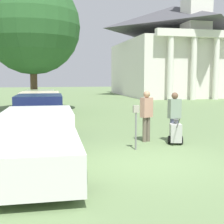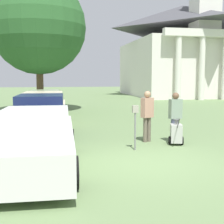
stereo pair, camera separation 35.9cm
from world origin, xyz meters
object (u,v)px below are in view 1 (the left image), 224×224
(parked_car_sage, at_px, (40,104))
(parked_car_white, at_px, (39,141))
(church, at_px, (174,49))
(parked_car_cream, at_px, (40,110))
(person_supervisor, at_px, (174,114))
(person_worker, at_px, (147,113))
(parking_meter, at_px, (136,119))
(equipment_cart, at_px, (176,133))
(parked_car_navy, at_px, (40,119))

(parked_car_sage, bearing_deg, parked_car_white, -87.82)
(church, bearing_deg, parked_car_sage, -132.77)
(parked_car_white, distance_m, parked_car_cream, 7.10)
(parked_car_cream, xyz_separation_m, person_supervisor, (4.50, -4.89, 0.26))
(person_worker, bearing_deg, church, -141.71)
(parked_car_sage, height_order, parking_meter, parked_car_sage)
(parking_meter, relative_size, equipment_cart, 1.38)
(equipment_cart, bearing_deg, person_worker, 156.12)
(parked_car_cream, distance_m, parked_car_sage, 3.44)
(parked_car_cream, relative_size, person_supervisor, 2.85)
(parked_car_white, height_order, parked_car_cream, parked_car_cream)
(person_supervisor, bearing_deg, parked_car_white, 18.63)
(parked_car_navy, relative_size, church, 0.24)
(parked_car_cream, distance_m, person_supervisor, 6.65)
(person_supervisor, distance_m, equipment_cart, 0.69)
(parked_car_white, height_order, parked_car_sage, parked_car_sage)
(parked_car_cream, xyz_separation_m, church, (15.56, 20.26, 4.75))
(person_worker, distance_m, church, 27.94)
(parked_car_white, height_order, person_worker, person_worker)
(parking_meter, distance_m, person_worker, 1.32)
(church, bearing_deg, parking_meter, -116.04)
(parked_car_cream, bearing_deg, person_supervisor, -45.23)
(parked_car_white, bearing_deg, church, 62.55)
(parked_car_sage, height_order, church, church)
(parked_car_navy, distance_m, parked_car_sage, 6.91)
(parking_meter, xyz_separation_m, equipment_cart, (1.52, 0.46, -0.57))
(equipment_cart, xyz_separation_m, church, (11.16, 25.50, 5.09))
(parked_car_white, relative_size, person_supervisor, 3.07)
(parked_car_cream, bearing_deg, person_worker, -49.75)
(parked_car_sage, xyz_separation_m, equipment_cart, (4.40, -8.68, -0.32))
(person_supervisor, bearing_deg, person_worker, -25.91)
(person_worker, bearing_deg, parked_car_white, 8.83)
(church, bearing_deg, parked_car_navy, -123.25)
(person_worker, height_order, church, church)
(person_supervisor, relative_size, church, 0.08)
(person_worker, bearing_deg, equipment_cart, 115.14)
(parked_car_white, relative_size, parked_car_cream, 1.08)
(parked_car_cream, relative_size, equipment_cart, 4.88)
(equipment_cart, bearing_deg, parked_car_cream, 144.99)
(equipment_cart, height_order, church, church)
(person_worker, xyz_separation_m, person_supervisor, (0.90, -0.30, -0.03))
(church, bearing_deg, parked_car_cream, -127.52)
(parking_meter, distance_m, church, 29.24)
(parked_car_sage, distance_m, person_supervisor, 9.47)
(parked_car_sage, height_order, person_supervisor, person_supervisor)
(parked_car_navy, height_order, parking_meter, parked_car_navy)
(parking_meter, bearing_deg, parked_car_navy, 142.14)
(parked_car_cream, xyz_separation_m, equipment_cart, (4.40, -5.24, -0.33))
(person_supervisor, distance_m, church, 27.84)
(person_worker, relative_size, person_supervisor, 1.03)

